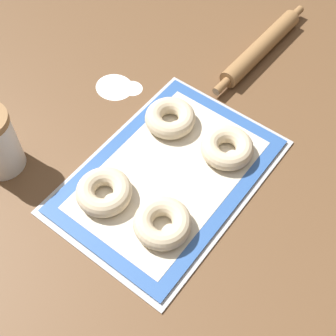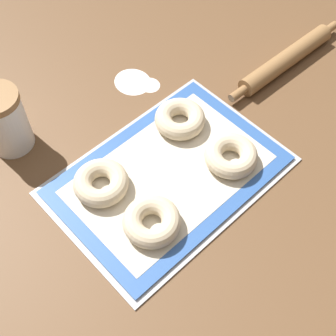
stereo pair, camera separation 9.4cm
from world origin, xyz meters
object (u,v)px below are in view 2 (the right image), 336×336
Objects in this scene: bagel_front_right at (231,156)px; rolling_pin at (286,59)px; baking_tray at (168,175)px; bagel_front_left at (152,221)px; bagel_back_left at (101,183)px; bagel_back_right at (180,119)px; flour_canister at (4,121)px.

bagel_front_right is 0.29× the size of rolling_pin.
bagel_front_left is (-0.11, -0.07, 0.03)m from baking_tray.
bagel_back_left reaches higher than rolling_pin.
bagel_back_right reaches higher than rolling_pin.
baking_tray is 1.21× the size of rolling_pin.
bagel_front_right is at bearing 0.18° from bagel_front_left.
rolling_pin is at bearing -22.47° from flour_canister.
bagel_front_right is 1.00× the size of bagel_back_left.
bagel_front_left is 1.00× the size of bagel_back_left.
bagel_back_right is 0.40m from flour_canister.
flour_canister is at bearing 102.33° from bagel_front_left.
flour_canister is at bearing 157.53° from rolling_pin.
bagel_back_left is at bearing 151.71° from baking_tray.
flour_canister reaches higher than bagel_front_left.
bagel_back_right is (0.12, 0.08, 0.03)m from baking_tray.
baking_tray is 0.14m from bagel_front_left.
bagel_front_left is 1.00× the size of bagel_back_right.
bagel_back_left is at bearing 96.64° from bagel_front_left.
rolling_pin is (0.58, 0.12, -0.01)m from bagel_front_left.
bagel_front_right is (0.24, 0.00, 0.00)m from bagel_front_left.
bagel_front_right is at bearing -161.47° from rolling_pin.
flour_canister reaches higher than rolling_pin.
bagel_front_left is 0.15m from bagel_back_left.
bagel_front_left is 0.29× the size of rolling_pin.
bagel_back_left is (-0.26, 0.14, 0.00)m from bagel_front_right.
bagel_back_right is at bearing 34.03° from bagel_front_left.
bagel_front_left is 1.00× the size of bagel_front_right.
bagel_back_left and bagel_back_right have the same top height.
bagel_front_right reaches higher than rolling_pin.
bagel_back_left is 0.60m from rolling_pin.
flour_canister is at bearing 143.33° from bagel_back_right.
rolling_pin is (0.60, -0.03, -0.01)m from bagel_back_left.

